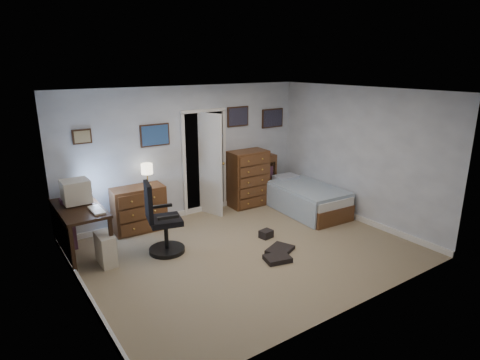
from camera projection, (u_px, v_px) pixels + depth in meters
name	position (u px, v px, depth m)	size (l,w,h in m)	color
floor	(248.00, 251.00, 6.44)	(5.00, 4.00, 0.02)	tan
computer_desk	(73.00, 219.00, 6.12)	(0.64, 1.37, 0.79)	black
crt_monitor	(76.00, 192.00, 6.20)	(0.41, 0.38, 0.38)	beige
keyboard	(97.00, 210.00, 5.94)	(0.16, 0.42, 0.03)	beige
pc_tower	(106.00, 249.00, 5.95)	(0.22, 0.44, 0.47)	beige
office_chair	(161.00, 226.00, 6.24)	(0.68, 0.68, 1.17)	black
media_stack	(69.00, 224.00, 6.38)	(0.17, 0.17, 0.86)	maroon
low_dresser	(139.00, 209.00, 7.12)	(0.91, 0.45, 0.81)	brown
table_lamp	(147.00, 170.00, 7.03)	(0.21, 0.21, 0.39)	gold
doorway	(197.00, 160.00, 8.14)	(0.96, 1.12, 2.05)	black
tall_dresser	(248.00, 178.00, 8.33)	(0.79, 0.47, 1.17)	brown
headboard_bookcase	(253.00, 178.00, 8.54)	(1.11, 0.31, 1.00)	brown
bed	(305.00, 198.00, 8.07)	(1.06, 1.85, 0.59)	brown
wall_posters	(213.00, 124.00, 7.82)	(4.38, 0.04, 0.60)	#331E11
floor_clutter	(276.00, 249.00, 6.39)	(0.72, 1.05, 0.13)	black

